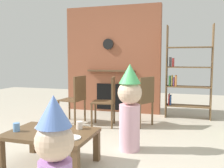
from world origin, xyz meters
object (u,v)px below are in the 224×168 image
Objects in this scene: bookshelf at (185,75)px; paper_cup_near_right at (43,134)px; birthday_cake_slice at (42,128)px; dining_chair_left at (76,96)px; paper_cup_center at (79,125)px; child_with_cone_hat at (55,162)px; paper_cup_far_left at (16,127)px; child_in_pink at (130,105)px; dining_chair_middle at (108,98)px; paper_cup_near_left at (51,125)px; dining_chair_right at (143,98)px; paper_plate_front at (55,132)px; coffee_table at (51,137)px; paper_plate_rear at (72,138)px.

bookshelf reaches higher than paper_cup_near_right.
dining_chair_left reaches higher than birthday_cake_slice.
child_with_cone_hat is (0.35, -1.16, 0.08)m from paper_cup_center.
child_in_pink is at bearing 37.02° from paper_cup_far_left.
birthday_cake_slice is at bearing 110.13° from dining_chair_left.
dining_chair_middle is (-0.16, 1.60, 0.07)m from paper_cup_center.
child_in_pink is at bearing 37.65° from paper_cup_near_left.
birthday_cake_slice is 0.11× the size of dining_chair_right.
dining_chair_right is (0.66, 2.19, 0.07)m from paper_cup_near_right.
birthday_cake_slice is at bearing 171.72° from paper_plate_front.
paper_cup_near_left is 0.34m from paper_cup_center.
paper_plate_front is 1.82m from dining_chair_middle.
paper_cup_near_right is at bearing 8.31° from child_in_pink.
coffee_table is at bearing 76.42° from dining_chair_middle.
birthday_cake_slice is (-0.13, 0.02, 0.09)m from coffee_table.
paper_cup_near_left is 0.12m from birthday_cake_slice.
bookshelf reaches higher than child_in_pink.
dining_chair_left is (-0.49, 1.71, 0.07)m from paper_cup_near_left.
paper_cup_near_right is 0.31m from paper_plate_rear.
coffee_table is at bearing -142.82° from paper_cup_center.
bookshelf is 19.40× the size of paper_cup_far_left.
paper_cup_near_right reaches higher than birthday_cake_slice.
bookshelf is 2.95m from paper_cup_center.
paper_cup_near_left is 0.39m from paper_cup_far_left.
dining_chair_middle reaches higher than paper_cup_center.
paper_cup_far_left is at bearing -121.14° from bookshelf.
dining_chair_middle is at bearing 88.19° from paper_cup_near_right.
birthday_cake_slice is at bearing 126.48° from paper_cup_near_right.
paper_cup_near_left is at bearing 112.81° from dining_chair_left.
paper_cup_near_right is at bearing -95.18° from paper_plate_front.
child_in_pink is at bearing 45.19° from coffee_table.
paper_plate_rear is (0.33, -0.14, 0.07)m from coffee_table.
birthday_cake_slice is at bearing 25.09° from paper_cup_far_left.
dining_chair_right is at bearing 80.30° from paper_plate_rear.
birthday_cake_slice is at bearing -5.24° from child_in_pink.
paper_cup_far_left is 1.97m from dining_chair_middle.
paper_plate_rear is at bearing 121.17° from dining_chair_left.
bookshelf reaches higher than paper_cup_center.
paper_cup_near_right is 0.09× the size of child_with_cone_hat.
child_in_pink is (0.13, 1.71, 0.09)m from child_with_cone_hat.
paper_plate_front is 0.23× the size of dining_chair_left.
child_with_cone_hat is at bearing 116.70° from dining_chair_right.
coffee_table is 2.11m from dining_chair_right.
dining_chair_middle reaches higher than paper_cup_near_right.
paper_cup_far_left is 0.98× the size of birthday_cake_slice.
paper_plate_rear is 0.49m from birthday_cake_slice.
paper_cup_near_right is (-1.38, -3.08, -0.44)m from bookshelf.
birthday_cake_slice is (-0.06, -0.10, -0.01)m from paper_cup_near_left.
child_with_cone_hat reaches higher than dining_chair_right.
paper_cup_center is 0.10× the size of dining_chair_left.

